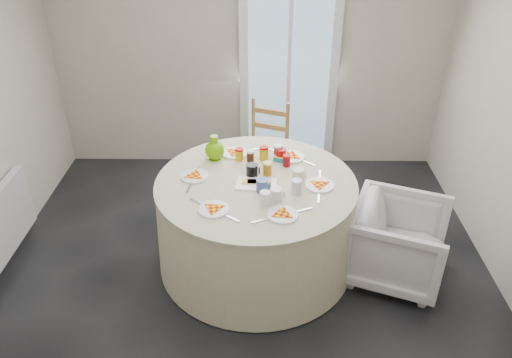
{
  "coord_description": "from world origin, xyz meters",
  "views": [
    {
      "loc": [
        0.14,
        -2.95,
        2.77
      ],
      "look_at": [
        0.09,
        0.27,
        0.8
      ],
      "focal_mm": 35.0,
      "sensor_mm": 36.0,
      "label": 1
    }
  ],
  "objects_px": {
    "wooden_chair": "(264,150)",
    "green_pitcher": "(215,149)",
    "table": "(256,224)",
    "armchair": "(400,236)",
    "radiator": "(0,227)"
  },
  "relations": [
    {
      "from": "green_pitcher",
      "to": "armchair",
      "type": "bearing_deg",
      "value": -36.45
    },
    {
      "from": "armchair",
      "to": "green_pitcher",
      "type": "bearing_deg",
      "value": 91.6
    },
    {
      "from": "wooden_chair",
      "to": "armchair",
      "type": "xyz_separation_m",
      "value": [
        1.05,
        -1.25,
        -0.08
      ]
    },
    {
      "from": "radiator",
      "to": "green_pitcher",
      "type": "relative_size",
      "value": 4.89
    },
    {
      "from": "radiator",
      "to": "wooden_chair",
      "type": "xyz_separation_m",
      "value": [
        2.09,
        1.16,
        0.09
      ]
    },
    {
      "from": "radiator",
      "to": "table",
      "type": "relative_size",
      "value": 0.63
    },
    {
      "from": "table",
      "to": "wooden_chair",
      "type": "height_order",
      "value": "wooden_chair"
    },
    {
      "from": "armchair",
      "to": "green_pitcher",
      "type": "xyz_separation_m",
      "value": [
        -1.45,
        0.51,
        0.48
      ]
    },
    {
      "from": "green_pitcher",
      "to": "wooden_chair",
      "type": "bearing_deg",
      "value": 44.18
    },
    {
      "from": "table",
      "to": "armchair",
      "type": "distance_m",
      "value": 1.12
    },
    {
      "from": "table",
      "to": "green_pitcher",
      "type": "distance_m",
      "value": 0.7
    },
    {
      "from": "armchair",
      "to": "green_pitcher",
      "type": "height_order",
      "value": "green_pitcher"
    },
    {
      "from": "wooden_chair",
      "to": "green_pitcher",
      "type": "bearing_deg",
      "value": -98.14
    },
    {
      "from": "table",
      "to": "green_pitcher",
      "type": "height_order",
      "value": "green_pitcher"
    },
    {
      "from": "wooden_chair",
      "to": "armchair",
      "type": "height_order",
      "value": "wooden_chair"
    }
  ]
}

